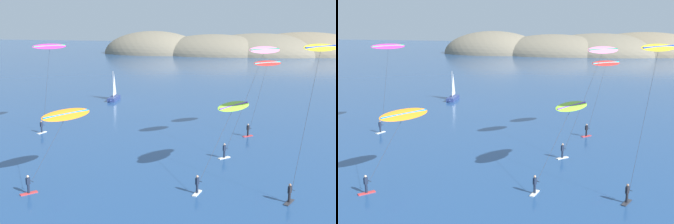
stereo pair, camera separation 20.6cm
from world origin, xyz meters
The scene contains 8 objects.
headland_island centered at (-5.63, 184.23, 0.00)m, with size 125.86×51.36×21.41m.
sailboat_near centered at (-17.96, 57.01, 0.64)m, with size 2.08×5.97×5.70m.
kitesurfer_yellow centered at (16.47, 19.99, 11.71)m, with size 4.18×6.38×13.13m.
kitesurfer_lime centered at (9.19, 21.59, 6.55)m, with size 4.47×8.26×7.43m.
kitesurfer_pink centered at (11.13, 31.44, 10.68)m, with size 6.27×7.14×12.23m.
kitesurfer_red centered at (11.33, 39.53, 8.77)m, with size 4.81×5.06×9.92m.
kitesurfer_magenta centered at (-17.04, 33.48, 10.85)m, with size 3.42×5.62×12.04m.
kitesurfer_orange centered at (-5.62, 16.64, 5.99)m, with size 4.21×7.36×6.92m.
Camera 1 is at (13.99, -17.16, 14.84)m, focal length 45.00 mm.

